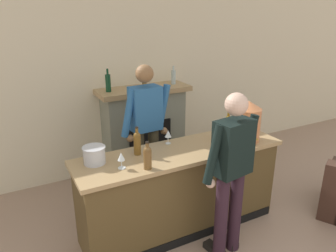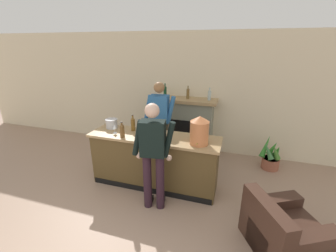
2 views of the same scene
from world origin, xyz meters
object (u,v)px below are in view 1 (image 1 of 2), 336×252
at_px(person_bartender, 146,131).
at_px(wine_bottle_burgundy_dark, 147,156).
at_px(copper_dispenser, 247,121).
at_px(wine_bottle_port_short, 137,142).
at_px(wine_glass_by_dispenser, 168,134).
at_px(potted_plant_corner, 249,138).
at_px(wine_glass_back_row, 121,157).
at_px(person_customer, 231,171).
at_px(fireplace_stone, 144,129).
at_px(wine_bottle_merlot_tall, 228,125).
at_px(ice_bucket_steel, 94,155).

height_order(person_bartender, wine_bottle_burgundy_dark, person_bartender).
xyz_separation_m(copper_dispenser, wine_bottle_port_short, (-1.25, 0.22, -0.10)).
bearing_deg(wine_glass_by_dispenser, wine_bottle_burgundy_dark, -135.77).
bearing_deg(copper_dispenser, wine_glass_by_dispenser, 158.93).
height_order(potted_plant_corner, wine_glass_back_row, wine_glass_back_row).
distance_m(person_customer, wine_bottle_burgundy_dark, 0.81).
xyz_separation_m(fireplace_stone, wine_glass_back_row, (-0.94, -1.61, 0.42)).
bearing_deg(wine_bottle_merlot_tall, ice_bucket_steel, 178.72).
bearing_deg(person_bartender, person_customer, -74.71).
distance_m(wine_bottle_port_short, wine_glass_by_dispenser, 0.42).
xyz_separation_m(copper_dispenser, wine_glass_back_row, (-1.50, 0.00, -0.12)).
xyz_separation_m(ice_bucket_steel, wine_glass_back_row, (0.20, -0.23, 0.03)).
bearing_deg(wine_bottle_burgundy_dark, person_customer, -27.74).
bearing_deg(wine_bottle_port_short, person_customer, -46.85).
relative_size(person_customer, wine_glass_by_dispenser, 10.79).
distance_m(person_customer, wine_glass_back_row, 1.05).
bearing_deg(wine_glass_back_row, person_customer, -28.03).
xyz_separation_m(copper_dispenser, wine_glass_by_dispenser, (-0.84, 0.32, -0.12)).
height_order(copper_dispenser, ice_bucket_steel, copper_dispenser).
bearing_deg(wine_bottle_burgundy_dark, person_bartender, 66.62).
distance_m(fireplace_stone, wine_glass_back_row, 1.91).
bearing_deg(potted_plant_corner, wine_glass_by_dispenser, -154.16).
bearing_deg(wine_glass_back_row, potted_plant_corner, 25.79).
xyz_separation_m(wine_bottle_burgundy_dark, wine_glass_by_dispenser, (0.45, 0.44, -0.01)).
relative_size(wine_bottle_port_short, wine_glass_by_dispenser, 1.90).
bearing_deg(potted_plant_corner, wine_glass_back_row, -154.21).
bearing_deg(wine_bottle_port_short, fireplace_stone, 63.85).
distance_m(copper_dispenser, ice_bucket_steel, 1.72).
distance_m(fireplace_stone, copper_dispenser, 1.79).
xyz_separation_m(person_customer, copper_dispenser, (0.59, 0.48, 0.26)).
bearing_deg(ice_bucket_steel, wine_glass_by_dispenser, 6.26).
xyz_separation_m(potted_plant_corner, person_customer, (-1.89, -1.84, 0.68)).
bearing_deg(copper_dispenser, wine_glass_back_row, 179.85).
height_order(fireplace_stone, wine_bottle_merlot_tall, fireplace_stone).
bearing_deg(wine_bottle_merlot_tall, fireplace_stone, 107.59).
bearing_deg(wine_bottle_merlot_tall, potted_plant_corner, 39.43).
xyz_separation_m(fireplace_stone, person_bartender, (-0.35, -0.88, 0.33)).
xyz_separation_m(wine_bottle_port_short, wine_glass_back_row, (-0.25, -0.22, -0.02)).
xyz_separation_m(person_bartender, wine_bottle_merlot_tall, (0.80, -0.54, 0.11)).
relative_size(copper_dispenser, wine_bottle_port_short, 1.53).
bearing_deg(copper_dispenser, person_bartender, 141.47).
xyz_separation_m(fireplace_stone, person_customer, (-0.02, -2.10, 0.28)).
height_order(potted_plant_corner, person_bartender, person_bartender).
xyz_separation_m(person_customer, wine_bottle_burgundy_dark, (-0.70, 0.37, 0.15)).
height_order(wine_glass_back_row, wine_glass_by_dispenser, wine_glass_back_row).
bearing_deg(copper_dispenser, fireplace_stone, 109.41).
distance_m(person_bartender, wine_bottle_merlot_tall, 0.98).
bearing_deg(person_customer, copper_dispenser, 39.37).
xyz_separation_m(fireplace_stone, wine_glass_by_dispenser, (-0.27, -1.29, 0.42)).
bearing_deg(fireplace_stone, potted_plant_corner, -7.76).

